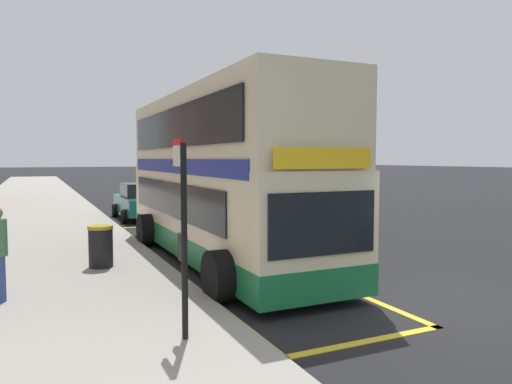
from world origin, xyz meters
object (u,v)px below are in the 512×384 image
object	(u,v)px
parked_car_navy_distant	(287,196)
parked_car_teal_across	(141,201)
bus_stop_sign	(183,223)
double_decker_bus	(218,183)
litter_bin	(101,246)

from	to	relation	value
parked_car_navy_distant	parked_car_teal_across	distance (m)	7.36
bus_stop_sign	parked_car_navy_distant	world-z (taller)	bus_stop_sign
bus_stop_sign	parked_car_navy_distant	xyz separation A→B (m)	(9.76, 14.77, -1.00)
double_decker_bus	bus_stop_sign	xyz separation A→B (m)	(-2.56, -5.42, -0.26)
parked_car_navy_distant	litter_bin	distance (m)	14.06
double_decker_bus	bus_stop_sign	world-z (taller)	double_decker_bus
bus_stop_sign	parked_car_teal_across	distance (m)	15.24
double_decker_bus	parked_car_navy_distant	size ratio (longest dim) A/B	2.44
parked_car_teal_across	litter_bin	distance (m)	10.27
parked_car_navy_distant	parked_car_teal_across	size ratio (longest dim) A/B	1.00
double_decker_bus	litter_bin	world-z (taller)	double_decker_bus
double_decker_bus	parked_car_navy_distant	bearing A→B (deg)	52.39
bus_stop_sign	litter_bin	world-z (taller)	bus_stop_sign
double_decker_bus	bus_stop_sign	size ratio (longest dim) A/B	3.59
parked_car_navy_distant	litter_bin	world-z (taller)	parked_car_navy_distant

